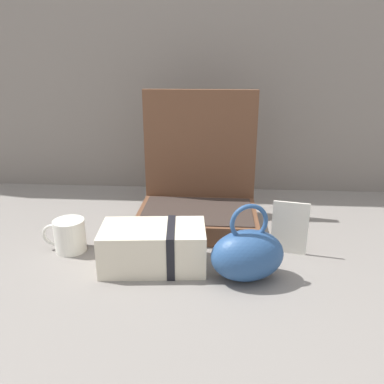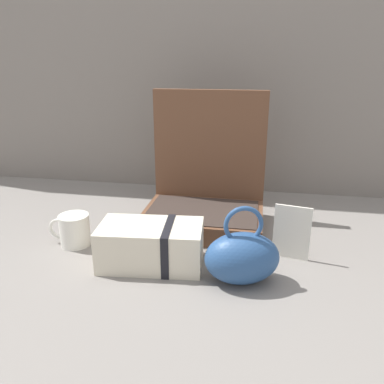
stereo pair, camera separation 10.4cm
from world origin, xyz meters
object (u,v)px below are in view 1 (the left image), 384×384
object	(u,v)px
cream_toiletry_bag	(155,247)
open_suitcase	(198,193)
coffee_mug	(69,235)
teal_pouch_handbag	(247,254)
info_card_left	(290,229)

from	to	relation	value
cream_toiletry_bag	open_suitcase	bearing A→B (deg)	71.91
cream_toiletry_bag	coffee_mug	bearing A→B (deg)	164.89
open_suitcase	teal_pouch_handbag	distance (m)	0.37
coffee_mug	teal_pouch_handbag	bearing A→B (deg)	-12.98
open_suitcase	coffee_mug	xyz separation A→B (m)	(-0.35, -0.23, -0.05)
cream_toiletry_bag	coffee_mug	world-z (taller)	cream_toiletry_bag
cream_toiletry_bag	teal_pouch_handbag	bearing A→B (deg)	-10.64
teal_pouch_handbag	cream_toiletry_bag	distance (m)	0.24
teal_pouch_handbag	info_card_left	world-z (taller)	teal_pouch_handbag
teal_pouch_handbag	coffee_mug	distance (m)	0.51
open_suitcase	coffee_mug	bearing A→B (deg)	-147.14
open_suitcase	info_card_left	bearing A→B (deg)	-37.40
teal_pouch_handbag	cream_toiletry_bag	size ratio (longest dim) A/B	0.74
open_suitcase	teal_pouch_handbag	xyz separation A→B (m)	(0.14, -0.34, -0.03)
cream_toiletry_bag	info_card_left	xyz separation A→B (m)	(0.36, 0.09, 0.02)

